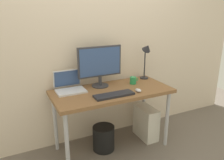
{
  "coord_description": "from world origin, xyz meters",
  "views": [
    {
      "loc": [
        -1.08,
        -2.21,
        1.65
      ],
      "look_at": [
        0.0,
        0.0,
        0.87
      ],
      "focal_mm": 36.82,
      "sensor_mm": 36.0,
      "label": 1
    }
  ],
  "objects": [
    {
      "name": "wastebasket",
      "position": [
        -0.11,
        0.0,
        0.15
      ],
      "size": [
        0.26,
        0.26,
        0.3
      ],
      "primitive_type": "cylinder",
      "color": "black",
      "rests_on": "ground_plane"
    },
    {
      "name": "laptop",
      "position": [
        -0.44,
        0.2,
        0.8
      ],
      "size": [
        0.32,
        0.27,
        0.23
      ],
      "color": "silver",
      "rests_on": "desk"
    },
    {
      "name": "mouse",
      "position": [
        0.24,
        -0.18,
        0.76
      ],
      "size": [
        0.06,
        0.09,
        0.03
      ],
      "primitive_type": "ellipsoid",
      "color": "silver",
      "rests_on": "desk"
    },
    {
      "name": "monitor",
      "position": [
        -0.07,
        0.18,
        1.02
      ],
      "size": [
        0.53,
        0.2,
        0.48
      ],
      "color": "#333338",
      "rests_on": "desk"
    },
    {
      "name": "coffee_mug",
      "position": [
        0.33,
        0.09,
        0.79
      ],
      "size": [
        0.12,
        0.08,
        0.09
      ],
      "color": "#268C4C",
      "rests_on": "desk"
    },
    {
      "name": "desk",
      "position": [
        0.0,
        0.0,
        0.68
      ],
      "size": [
        1.36,
        0.63,
        0.75
      ],
      "color": "brown",
      "rests_on": "ground_plane"
    },
    {
      "name": "computer_tower",
      "position": [
        0.5,
        0.01,
        0.21
      ],
      "size": [
        0.18,
        0.36,
        0.42
      ],
      "primitive_type": "cube",
      "color": "silver",
      "rests_on": "ground_plane"
    },
    {
      "name": "ground_plane",
      "position": [
        0.0,
        0.0,
        0.0
      ],
      "size": [
        6.0,
        6.0,
        0.0
      ],
      "primitive_type": "plane",
      "color": "#665B51"
    },
    {
      "name": "desk_lamp",
      "position": [
        0.58,
        0.18,
        1.09
      ],
      "size": [
        0.11,
        0.16,
        0.48
      ],
      "color": "#232328",
      "rests_on": "desk"
    },
    {
      "name": "keyboard",
      "position": [
        -0.06,
        -0.17,
        0.76
      ],
      "size": [
        0.44,
        0.14,
        0.02
      ],
      "primitive_type": "cube",
      "color": "#232328",
      "rests_on": "desk"
    },
    {
      "name": "back_wall",
      "position": [
        0.0,
        0.37,
        1.3
      ],
      "size": [
        4.4,
        0.04,
        2.6
      ],
      "primitive_type": "cube",
      "color": "beige",
      "rests_on": "ground_plane"
    }
  ]
}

